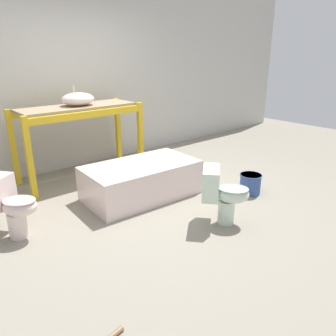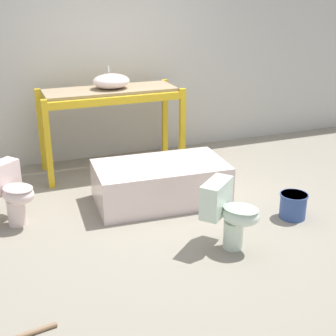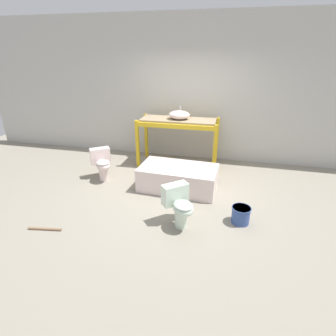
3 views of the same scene
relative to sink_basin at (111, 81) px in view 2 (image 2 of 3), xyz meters
The scene contains 9 objects.
ground_plane 1.78m from the sink_basin, 83.38° to the right, with size 12.00×12.00×0.00m, color gray.
warehouse_wall_rear 0.75m from the sink_basin, 75.23° to the left, with size 10.80×0.08×3.20m.
shelving_rack 0.28m from the sink_basin, behind, with size 1.77×0.70×1.07m.
sink_basin is the anchor object (origin of this frame).
bathtub_main 1.48m from the sink_basin, 79.18° to the right, with size 1.47×0.87×0.45m.
toilet_near 1.93m from the sink_basin, 140.81° to the right, with size 0.57×0.60×0.63m.
toilet_far 2.48m from the sink_basin, 78.68° to the right, with size 0.58×0.60×0.63m.
bucket_white 2.65m from the sink_basin, 56.01° to the right, with size 0.29×0.29×0.27m.
loose_pipe 3.42m from the sink_basin, 116.61° to the right, with size 0.51×0.11×0.04m.
Camera 2 is at (-1.58, -4.31, 2.27)m, focal length 50.00 mm.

